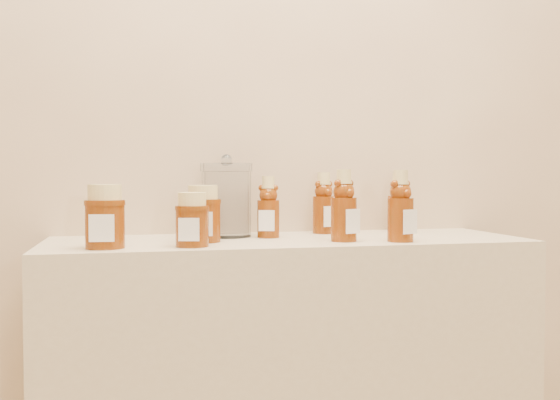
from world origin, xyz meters
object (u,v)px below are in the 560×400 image
object	(u,v)px
bear_bottle_back_left	(268,203)
glass_canister	(226,197)
honey_jar_left	(105,216)
bear_bottle_front_left	(344,201)

from	to	relation	value
bear_bottle_back_left	glass_canister	bearing A→B (deg)	176.54
honey_jar_left	glass_canister	bearing A→B (deg)	41.05
bear_bottle_front_left	honey_jar_left	distance (m)	0.56
bear_bottle_back_left	honey_jar_left	size ratio (longest dim) A/B	1.28
honey_jar_left	glass_canister	world-z (taller)	glass_canister
bear_bottle_back_left	glass_canister	distance (m)	0.11
glass_canister	bear_bottle_front_left	bearing A→B (deg)	-34.32
bear_bottle_front_left	honey_jar_left	size ratio (longest dim) A/B	1.41
glass_canister	bear_bottle_back_left	bearing A→B (deg)	-24.18
honey_jar_left	bear_bottle_back_left	bearing A→B (deg)	28.20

